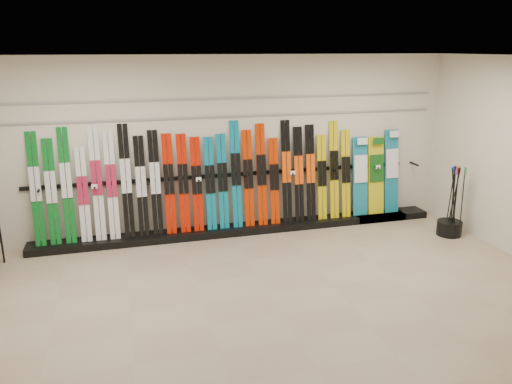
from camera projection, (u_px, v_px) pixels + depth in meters
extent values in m
plane|color=tan|center=(269.00, 293.00, 6.55)|extent=(8.00, 8.00, 0.00)
plane|color=beige|center=(227.00, 146.00, 8.44)|extent=(8.00, 0.00, 8.00)
plane|color=silver|center=(271.00, 57.00, 5.71)|extent=(8.00, 8.00, 0.00)
cube|color=black|center=(244.00, 229.00, 8.70)|extent=(8.00, 0.40, 0.12)
cube|color=#0B641D|center=(36.00, 190.00, 7.67)|extent=(0.17, 0.28, 1.77)
cube|color=#0B641D|center=(51.00, 192.00, 7.74)|extent=(0.17, 0.26, 1.65)
cube|color=#0B641D|center=(67.00, 186.00, 7.78)|extent=(0.17, 0.29, 1.81)
cube|color=silver|center=(83.00, 195.00, 7.87)|extent=(0.17, 0.24, 1.50)
cube|color=silver|center=(97.00, 183.00, 7.90)|extent=(0.17, 0.29, 1.83)
cube|color=silver|center=(112.00, 186.00, 7.96)|extent=(0.17, 0.27, 1.72)
cube|color=black|center=(126.00, 181.00, 8.01)|extent=(0.17, 0.29, 1.83)
cube|color=black|center=(141.00, 187.00, 8.09)|extent=(0.17, 0.26, 1.63)
cube|color=black|center=(155.00, 183.00, 8.14)|extent=(0.17, 0.27, 1.71)
cube|color=#C31400|center=(169.00, 184.00, 8.20)|extent=(0.17, 0.26, 1.65)
cube|color=#C31400|center=(183.00, 184.00, 8.26)|extent=(0.17, 0.26, 1.63)
cube|color=#C31400|center=(197.00, 184.00, 8.32)|extent=(0.17, 0.25, 1.57)
cube|color=#086F8B|center=(210.00, 184.00, 8.38)|extent=(0.17, 0.25, 1.56)
cube|color=#086F8B|center=(223.00, 182.00, 8.43)|extent=(0.17, 0.26, 1.60)
cube|color=#086F8B|center=(236.00, 175.00, 8.48)|extent=(0.17, 0.29, 1.81)
cube|color=#BF2700|center=(248.00, 179.00, 8.55)|extent=(0.17, 0.26, 1.65)
cube|color=#BF2700|center=(261.00, 175.00, 8.60)|extent=(0.17, 0.28, 1.74)
cube|color=#BF2700|center=(274.00, 181.00, 8.68)|extent=(0.17, 0.24, 1.49)
cube|color=black|center=(286.00, 172.00, 8.71)|extent=(0.17, 0.28, 1.78)
cube|color=black|center=(299.00, 175.00, 8.78)|extent=(0.17, 0.27, 1.66)
cube|color=black|center=(310.00, 173.00, 8.84)|extent=(0.17, 0.27, 1.69)
cube|color=#C4AE0C|center=(322.00, 178.00, 8.91)|extent=(0.17, 0.24, 1.50)
cube|color=#C4AE0C|center=(334.00, 170.00, 8.95)|extent=(0.17, 0.28, 1.74)
cube|color=#C4AE0C|center=(346.00, 174.00, 9.02)|extent=(0.17, 0.25, 1.57)
cube|color=#14728C|center=(360.00, 176.00, 9.12)|extent=(0.29, 0.22, 1.43)
cube|color=gold|center=(376.00, 176.00, 9.20)|extent=(0.31, 0.22, 1.42)
cube|color=#14728C|center=(391.00, 171.00, 9.27)|extent=(0.28, 0.24, 1.53)
cylinder|color=black|center=(449.00, 228.00, 8.55)|extent=(0.41, 0.41, 0.25)
cylinder|color=black|center=(454.00, 202.00, 8.38)|extent=(0.13, 0.14, 1.17)
cylinder|color=black|center=(455.00, 201.00, 8.41)|extent=(0.05, 0.08, 1.18)
cylinder|color=black|center=(450.00, 200.00, 8.48)|extent=(0.06, 0.04, 1.18)
cylinder|color=black|center=(456.00, 200.00, 8.47)|extent=(0.03, 0.02, 1.18)
cylinder|color=black|center=(453.00, 200.00, 8.46)|extent=(0.07, 0.04, 1.18)
cylinder|color=black|center=(452.00, 200.00, 8.47)|extent=(0.07, 0.14, 1.18)
cylinder|color=black|center=(453.00, 202.00, 8.39)|extent=(0.09, 0.11, 1.18)
cylinder|color=black|center=(462.00, 202.00, 8.39)|extent=(0.04, 0.09, 1.18)
cube|color=gray|center=(227.00, 117.00, 8.28)|extent=(7.60, 0.02, 0.03)
cube|color=gray|center=(226.00, 98.00, 8.20)|extent=(7.60, 0.02, 0.03)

